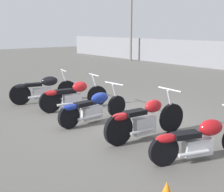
{
  "coord_description": "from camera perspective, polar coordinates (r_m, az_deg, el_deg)",
  "views": [
    {
      "loc": [
        6.26,
        -5.12,
        2.39
      ],
      "look_at": [
        0.0,
        -0.18,
        0.65
      ],
      "focal_mm": 50.0,
      "sensor_mm": 36.0,
      "label": 1
    }
  ],
  "objects": [
    {
      "name": "motorcycle_slot_2",
      "position": [
        8.01,
        -3.54,
        -2.14
      ],
      "size": [
        0.71,
        2.17,
        0.95
      ],
      "rotation": [
        0.0,
        0.0,
        0.07
      ],
      "color": "black",
      "rests_on": "ground_plane"
    },
    {
      "name": "motorcycle_slot_3",
      "position": [
        6.86,
        6.04,
        -4.33
      ],
      "size": [
        0.72,
        2.2,
        1.05
      ],
      "rotation": [
        0.0,
        0.0,
        -0.06
      ],
      "color": "black",
      "rests_on": "ground_plane"
    },
    {
      "name": "motorcycle_slot_1",
      "position": [
        9.33,
        -7.13,
        0.07
      ],
      "size": [
        0.61,
        2.17,
        1.01
      ],
      "rotation": [
        0.0,
        0.0,
        -0.12
      ],
      "color": "black",
      "rests_on": "ground_plane"
    },
    {
      "name": "ground_plane",
      "position": [
        8.43,
        0.99,
        -4.15
      ],
      "size": [
        60.0,
        60.0,
        0.0
      ],
      "primitive_type": "plane",
      "color": "#5B5954"
    },
    {
      "name": "motorcycle_slot_0",
      "position": [
        10.4,
        -12.49,
        1.23
      ],
      "size": [
        0.73,
        2.2,
        1.03
      ],
      "rotation": [
        0.0,
        0.0,
        -0.2
      ],
      "color": "black",
      "rests_on": "ground_plane"
    },
    {
      "name": "motorcycle_slot_4",
      "position": [
        5.98,
        15.66,
        -7.69
      ],
      "size": [
        0.89,
        2.07,
        0.93
      ],
      "rotation": [
        0.0,
        0.0,
        -0.3
      ],
      "color": "black",
      "rests_on": "ground_plane"
    }
  ]
}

